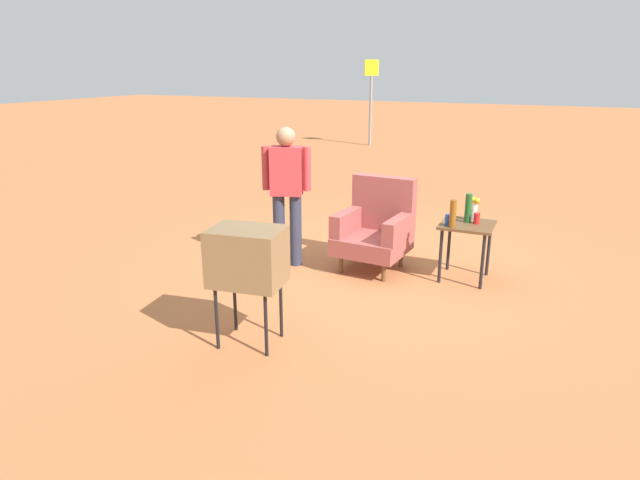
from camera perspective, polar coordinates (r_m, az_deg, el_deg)
ground_plane at (r=6.75m, az=4.70°, el=-2.48°), size 60.00×60.00×0.00m
armchair at (r=6.50m, az=5.76°, el=1.34°), size 0.83×0.84×1.06m
side_table at (r=6.31m, az=14.83°, el=0.80°), size 0.56×0.56×0.65m
tv_on_stand at (r=4.64m, az=-7.47°, el=-1.77°), size 0.65×0.52×1.03m
person_standing at (r=6.47m, az=-3.44°, el=5.34°), size 0.55×0.32×1.64m
road_sign at (r=16.77m, az=5.25°, el=14.35°), size 0.33×0.33×2.44m
soda_can_red at (r=6.28m, az=15.79°, el=2.16°), size 0.07×0.07×0.12m
bottle_wine_green at (r=6.29m, az=14.97°, el=3.18°), size 0.07×0.07×0.32m
bottle_tall_amber at (r=6.05m, az=13.49°, el=2.64°), size 0.07×0.07×0.30m
soda_can_blue at (r=6.15m, az=13.02°, el=2.04°), size 0.07×0.07×0.12m
flower_vase at (r=6.38m, az=15.48°, el=3.23°), size 0.14×0.10×0.27m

